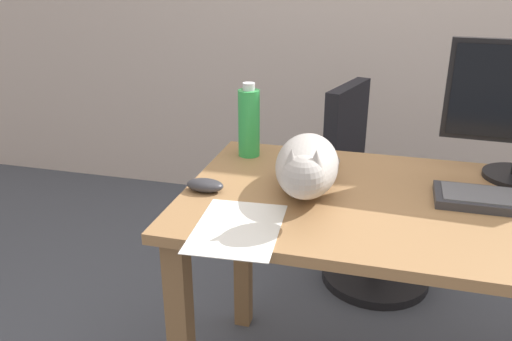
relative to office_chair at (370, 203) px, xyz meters
name	(u,v)px	position (x,y,z in m)	size (l,w,h in m)	color
desk	(425,239)	(0.18, -0.77, 0.27)	(1.38, 0.73, 0.75)	#9E7247
office_chair	(370,203)	(0.00, 0.00, 0.00)	(0.50, 0.48, 0.89)	black
cat	(307,165)	(-0.17, -0.78, 0.46)	(0.22, 0.61, 0.20)	#B2ADA8
computer_mouse	(205,185)	(-0.45, -0.85, 0.40)	(0.11, 0.06, 0.04)	#333338
paper_sheet	(238,228)	(-0.29, -1.04, 0.38)	(0.21, 0.30, 0.00)	white
spray_bottle	(249,122)	(-0.41, -0.53, 0.49)	(0.07, 0.07, 0.25)	green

